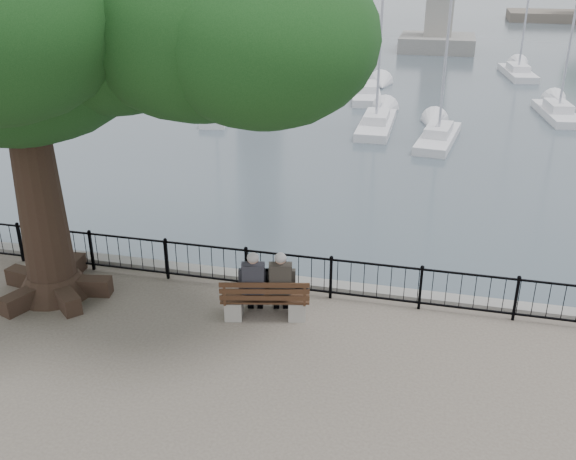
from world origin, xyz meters
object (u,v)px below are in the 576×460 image
(person_left, at_px, (254,286))
(person_right, at_px, (281,286))
(lion_monument, at_px, (439,23))
(bench, at_px, (265,304))
(tree, at_px, (53,4))

(person_left, bearing_deg, person_right, 13.11)
(person_left, distance_m, lion_monument, 48.63)
(bench, bearing_deg, person_right, 31.13)
(lion_monument, bearing_deg, person_left, -92.91)
(person_right, height_order, lion_monument, lion_monument)
(person_right, relative_size, tree, 0.13)
(person_left, relative_size, tree, 0.13)
(bench, bearing_deg, person_left, 168.55)
(tree, bearing_deg, lion_monument, 82.54)
(person_left, bearing_deg, bench, -11.45)
(person_left, bearing_deg, tree, -179.84)
(person_right, height_order, tree, tree)
(bench, height_order, person_right, person_right)
(bench, relative_size, person_left, 1.24)
(bench, distance_m, person_right, 0.52)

